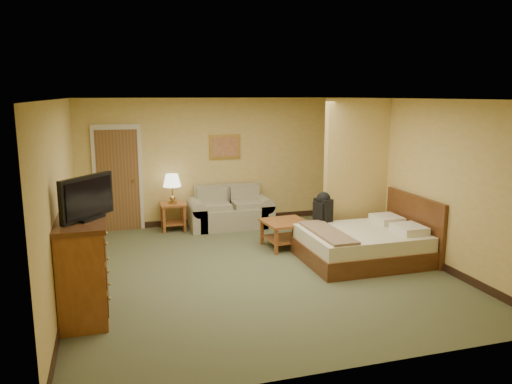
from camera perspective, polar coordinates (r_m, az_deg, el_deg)
name	(u,v)px	position (r m, az deg, el deg)	size (l,w,h in m)	color
floor	(256,269)	(7.83, 0.04, -8.81)	(6.00, 6.00, 0.00)	#515738
ceiling	(256,99)	(7.36, 0.04, 10.59)	(6.00, 6.00, 0.00)	white
back_wall	(215,162)	(10.36, -4.72, 3.49)	(5.50, 0.02, 2.60)	tan
left_wall	(61,197)	(7.21, -21.39, -0.59)	(0.02, 6.00, 2.60)	tan
right_wall	(415,178)	(8.67, 17.74, 1.51)	(0.02, 6.00, 2.60)	tan
partition	(356,172)	(9.14, 11.37, 2.29)	(1.20, 0.15, 2.60)	tan
door	(118,179)	(10.15, -15.49, 1.43)	(0.94, 0.16, 2.10)	beige
baseboard	(216,220)	(10.59, -4.60, -3.19)	(5.50, 0.02, 0.12)	black
loveseat	(230,214)	(10.18, -2.96, -2.49)	(1.67, 0.78, 0.85)	gray
side_table	(173,212)	(10.04, -9.46, -2.31)	(0.50, 0.50, 0.55)	brown
table_lamp	(172,181)	(9.92, -9.58, 1.22)	(0.35, 0.35, 0.58)	#A5803C
coffee_table	(286,228)	(8.82, 3.39, -4.18)	(0.81, 0.81, 0.48)	brown
wall_picture	(225,147)	(10.35, -3.56, 5.16)	(0.65, 0.04, 0.51)	#B78E3F
dresser	(83,268)	(6.40, -19.18, -8.25)	(0.60, 1.14, 1.22)	brown
tv	(87,199)	(6.17, -18.75, -0.76)	(0.59, 0.70, 0.52)	black
bed	(365,244)	(8.33, 12.40, -5.78)	(1.93, 1.60, 1.03)	#4C2711
backpack	(323,206)	(8.68, 7.70, -1.57)	(0.28, 0.34, 0.51)	black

